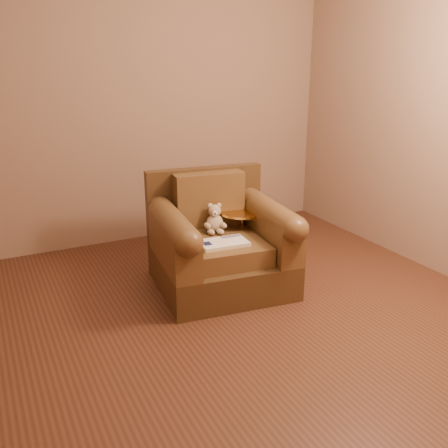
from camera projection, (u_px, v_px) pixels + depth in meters
name	position (u px, v px, depth m)	size (l,w,h in m)	color
floor	(228.00, 334.00, 3.23)	(4.00, 4.00, 0.00)	#4F2B1B
room	(229.00, 55.00, 2.68)	(4.02, 4.02, 2.71)	#94725B
armchair	(219.00, 244.00, 3.83)	(1.05, 1.01, 0.86)	#452E17
teddy_bear	(215.00, 221.00, 3.85)	(0.17, 0.19, 0.23)	tan
guidebook	(223.00, 243.00, 3.60)	(0.36, 0.24, 0.03)	beige
side_table	(242.00, 240.00, 4.05)	(0.39, 0.39, 0.54)	#BD8334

